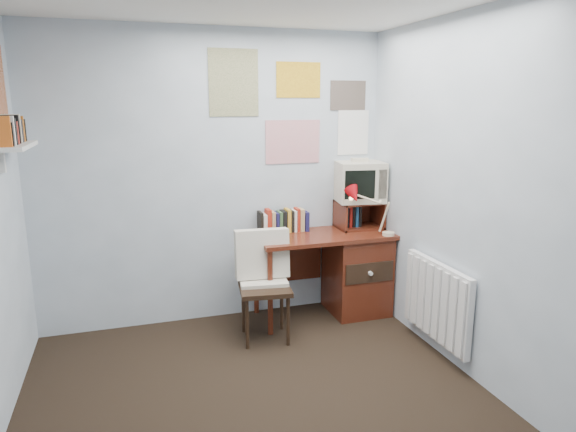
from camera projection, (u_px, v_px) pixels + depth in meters
name	position (u px, v px, depth m)	size (l,w,h in m)	color
ground	(272.00, 430.00, 3.03)	(3.50, 3.50, 0.00)	black
back_wall	(215.00, 179.00, 4.39)	(3.00, 0.02, 2.50)	silver
right_wall	(501.00, 208.00, 3.21)	(0.02, 3.50, 2.50)	silver
desk	(351.00, 269.00, 4.67)	(1.20, 0.55, 0.76)	#5E2415
desk_chair	(265.00, 289.00, 4.12)	(0.44, 0.42, 0.86)	black
desk_lamp	(389.00, 214.00, 4.42)	(0.27, 0.23, 0.38)	#B70C13
tv_riser	(359.00, 215.00, 4.70)	(0.40, 0.30, 0.25)	#5E2415
crt_tv	(359.00, 180.00, 4.65)	(0.41, 0.38, 0.39)	beige
book_row	(291.00, 219.00, 4.58)	(0.60, 0.14, 0.22)	#5E2415
radiator	(437.00, 301.00, 3.89)	(0.09, 0.80, 0.60)	white
wall_shelf	(14.00, 146.00, 3.29)	(0.20, 0.62, 0.24)	white
posters_back	(293.00, 107.00, 4.46)	(1.20, 0.01, 0.90)	white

